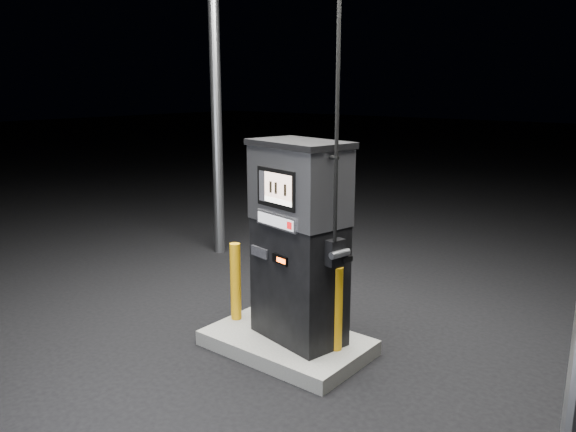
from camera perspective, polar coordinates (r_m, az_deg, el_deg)
The scene contains 5 objects.
ground at distance 5.84m, azimuth -0.12°, elevation -13.40°, with size 80.00×80.00×0.00m, color black.
pump_island at distance 5.80m, azimuth -0.12°, elevation -12.74°, with size 1.60×1.00×0.15m, color #61625D.
fuel_dispenser at distance 5.39m, azimuth 1.13°, elevation -2.48°, with size 1.13×0.76×4.07m.
bollard_left at distance 6.04m, azimuth -5.34°, elevation -6.65°, with size 0.11×0.11×0.84m, color orange.
bollard_right at distance 5.36m, azimuth 4.98°, elevation -9.38°, with size 0.11×0.11×0.82m, color orange.
Camera 1 is at (3.29, -4.06, 2.60)m, focal length 35.00 mm.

